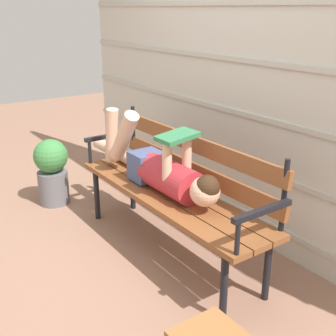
% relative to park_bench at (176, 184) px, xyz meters
% --- Properties ---
extents(ground_plane, '(12.00, 12.00, 0.00)m').
position_rel_park_bench_xyz_m(ground_plane, '(-0.00, -0.13, -0.52)').
color(ground_plane, '#936B56').
extents(house_siding, '(4.39, 0.08, 2.28)m').
position_rel_park_bench_xyz_m(house_siding, '(-0.00, 0.61, 0.62)').
color(house_siding, beige).
rests_on(house_siding, ground).
extents(park_bench, '(1.78, 0.46, 0.90)m').
position_rel_park_bench_xyz_m(park_bench, '(0.00, 0.00, 0.00)').
color(park_bench, brown).
rests_on(park_bench, ground).
extents(reclining_person, '(1.68, 0.26, 0.51)m').
position_rel_park_bench_xyz_m(reclining_person, '(-0.13, -0.07, 0.11)').
color(reclining_person, '#B72D38').
extents(potted_plant, '(0.30, 0.30, 0.60)m').
position_rel_park_bench_xyz_m(potted_plant, '(-1.30, -0.42, -0.20)').
color(potted_plant, slate).
rests_on(potted_plant, ground).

